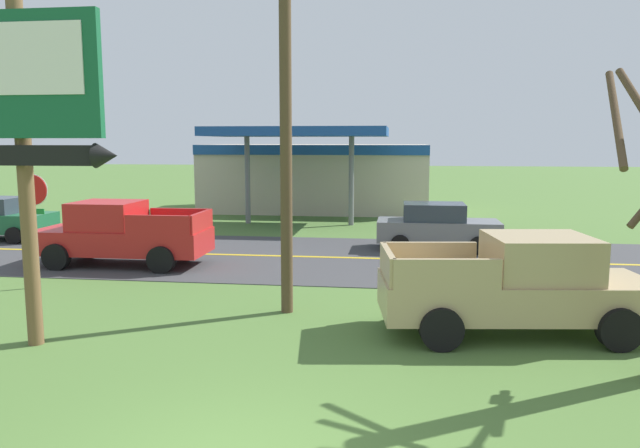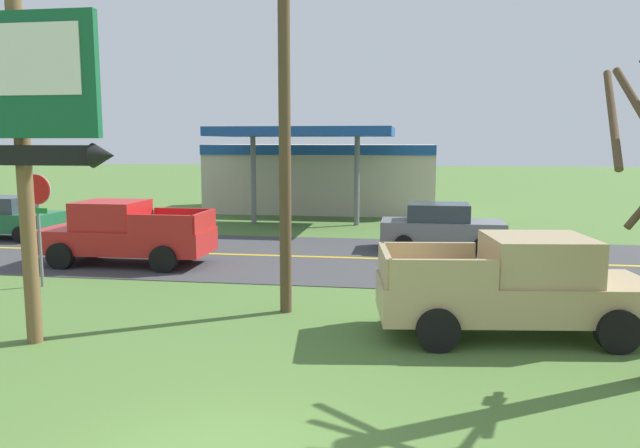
{
  "view_description": "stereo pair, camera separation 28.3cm",
  "coord_description": "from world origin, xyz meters",
  "views": [
    {
      "loc": [
        1.9,
        -6.31,
        3.77
      ],
      "look_at": [
        0.0,
        8.0,
        1.8
      ],
      "focal_mm": 34.01,
      "sensor_mm": 36.0,
      "label": 1
    },
    {
      "loc": [
        2.18,
        -6.27,
        3.77
      ],
      "look_at": [
        0.0,
        8.0,
        1.8
      ],
      "focal_mm": 34.01,
      "sensor_mm": 36.0,
      "label": 2
    }
  ],
  "objects": [
    {
      "name": "stop_sign",
      "position": [
        -7.37,
        7.96,
        2.03
      ],
      "size": [
        0.8,
        0.08,
        2.95
      ],
      "color": "slate",
      "rests_on": "ground"
    },
    {
      "name": "pickup_red_on_road",
      "position": [
        -6.55,
        11.0,
        0.96
      ],
      "size": [
        5.2,
        2.24,
        1.96
      ],
      "color": "red",
      "rests_on": "ground"
    },
    {
      "name": "motel_sign",
      "position": [
        -4.76,
        3.72,
        4.33
      ],
      "size": [
        3.49,
        0.54,
        6.31
      ],
      "color": "brown",
      "rests_on": "ground"
    },
    {
      "name": "utility_pole",
      "position": [
        -0.55,
        6.61,
        5.08
      ],
      "size": [
        1.72,
        0.26,
        9.59
      ],
      "color": "brown",
      "rests_on": "ground"
    },
    {
      "name": "road_centre_line",
      "position": [
        0.0,
        13.0,
        0.02
      ],
      "size": [
        126.0,
        0.2,
        0.01
      ],
      "primitive_type": "cube",
      "color": "gold",
      "rests_on": "road_asphalt"
    },
    {
      "name": "car_grey_mid_lane",
      "position": [
        3.19,
        15.0,
        0.83
      ],
      "size": [
        4.2,
        2.0,
        1.64
      ],
      "color": "slate",
      "rests_on": "ground"
    },
    {
      "name": "gas_station",
      "position": [
        -2.69,
        26.57,
        1.94
      ],
      "size": [
        12.0,
        11.5,
        4.4
      ],
      "color": "beige",
      "rests_on": "ground"
    },
    {
      "name": "road_asphalt",
      "position": [
        0.0,
        13.0,
        0.01
      ],
      "size": [
        140.0,
        8.0,
        0.02
      ],
      "primitive_type": "cube",
      "color": "#3D3D3F",
      "rests_on": "ground"
    },
    {
      "name": "pickup_tan_parked_on_lawn",
      "position": [
        4.22,
        5.68,
        0.96
      ],
      "size": [
        5.41,
        2.73,
        1.96
      ],
      "color": "tan",
      "rests_on": "ground"
    }
  ]
}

